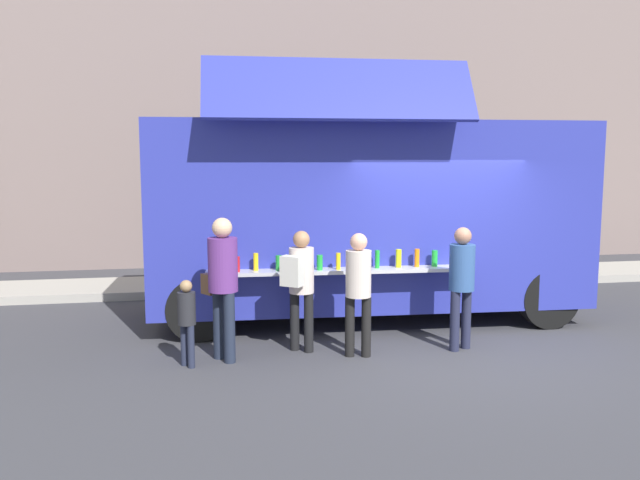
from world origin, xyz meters
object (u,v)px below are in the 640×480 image
Objects in this scene: customer_rear_waiting at (222,277)px; trash_bin at (521,257)px; child_near_queue at (187,315)px; customer_mid_with_backpack at (300,279)px; customer_extra_browsing at (462,277)px; customer_front_ordering at (358,283)px; food_truck_main at (366,213)px.

trash_bin is at bearing 1.74° from customer_rear_waiting.
child_near_queue is at bearing -146.49° from trash_bin.
customer_extra_browsing reaches higher than customer_mid_with_backpack.
child_near_queue is at bearing 170.06° from customer_rear_waiting.
customer_rear_waiting reaches higher than child_near_queue.
customer_rear_waiting reaches higher than trash_bin.
customer_front_ordering is 1.41m from customer_extra_browsing.
customer_mid_with_backpack reaches higher than child_near_queue.
customer_rear_waiting is 1.10× the size of customer_extra_browsing.
trash_bin is (3.90, 2.32, -1.17)m from food_truck_main.
customer_front_ordering is at bearing 67.33° from customer_extra_browsing.
food_truck_main is 4.17× the size of customer_mid_with_backpack.
food_truck_main is 4.07× the size of customer_extra_browsing.
customer_extra_browsing is (0.79, -2.00, -0.69)m from food_truck_main.
customer_mid_with_backpack is (-5.21, -4.05, 0.48)m from trash_bin.
customer_front_ordering is at bearing -135.91° from trash_bin.
customer_rear_waiting is (-1.70, 0.15, 0.12)m from customer_front_ordering.
food_truck_main is 3.60m from child_near_queue.
customer_mid_with_backpack is 2.12m from customer_extra_browsing.
child_near_queue is (-3.54, -0.08, -0.34)m from customer_extra_browsing.
customer_rear_waiting is at bearing 63.47° from customer_extra_browsing.
trash_bin is at bearing -15.06° from customer_mid_with_backpack.
food_truck_main reaches higher than trash_bin.
customer_front_ordering is 2.16m from child_near_queue.
customer_extra_browsing is (1.40, 0.05, 0.03)m from customer_front_ordering.
customer_front_ordering is at bearing -36.63° from child_near_queue.
trash_bin is 0.62× the size of customer_front_ordering.
customer_mid_with_backpack reaches higher than trash_bin.
trash_bin is 7.53m from customer_rear_waiting.
food_truck_main reaches higher than child_near_queue.
trash_bin is 0.92× the size of child_near_queue.
customer_mid_with_backpack reaches higher than customer_front_ordering.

